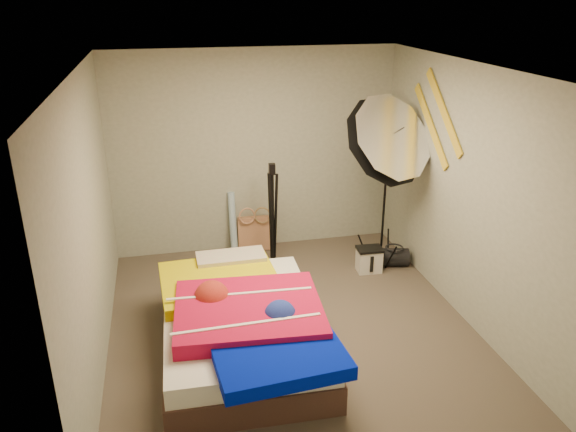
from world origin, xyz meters
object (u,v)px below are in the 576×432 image
object	(u,v)px
camera_case	(369,260)
duffel_bag	(394,257)
bed	(242,324)
wrapping_roll	(233,223)
tote_bag	(255,233)
camera_tripod	(272,210)
photo_umbrella	(385,142)

from	to	relation	value
camera_case	duffel_bag	world-z (taller)	camera_case
bed	camera_case	bearing A→B (deg)	36.63
camera_case	duffel_bag	size ratio (longest dim) A/B	0.78
wrapping_roll	tote_bag	bearing A→B (deg)	0.00
wrapping_roll	camera_tripod	world-z (taller)	camera_tripod
tote_bag	duffel_bag	world-z (taller)	tote_bag
camera_case	wrapping_roll	bearing A→B (deg)	151.18
duffel_bag	photo_umbrella	bearing A→B (deg)	-143.66
camera_case	bed	world-z (taller)	bed
wrapping_roll	photo_umbrella	size ratio (longest dim) A/B	0.35
wrapping_roll	duffel_bag	xyz separation A→B (m)	(1.83, -0.85, -0.28)
tote_bag	duffel_bag	distance (m)	1.77
bed	camera_tripod	world-z (taller)	camera_tripod
tote_bag	bed	distance (m)	2.24
camera_case	bed	xyz separation A→B (m)	(-1.70, -1.26, 0.16)
duffel_bag	camera_tripod	bearing A→B (deg)	-176.95
tote_bag	camera_case	xyz separation A→B (m)	(1.21, -0.92, -0.07)
tote_bag	photo_umbrella	size ratio (longest dim) A/B	0.19
tote_bag	photo_umbrella	distance (m)	2.11
camera_tripod	bed	bearing A→B (deg)	-110.76
photo_umbrella	tote_bag	bearing A→B (deg)	143.37
camera_case	photo_umbrella	xyz separation A→B (m)	(0.08, -0.04, 1.43)
tote_bag	bed	size ratio (longest dim) A/B	0.19
duffel_bag	camera_tripod	xyz separation A→B (m)	(-1.43, 0.27, 0.64)
camera_tripod	tote_bag	bearing A→B (deg)	101.35
wrapping_roll	photo_umbrella	world-z (taller)	photo_umbrella
tote_bag	bed	bearing A→B (deg)	-97.65
wrapping_roll	bed	xyz separation A→B (m)	(-0.21, -2.18, -0.09)
photo_umbrella	bed	bearing A→B (deg)	-145.50
camera_case	photo_umbrella	world-z (taller)	photo_umbrella
tote_bag	photo_umbrella	world-z (taller)	photo_umbrella
wrapping_roll	camera_case	world-z (taller)	wrapping_roll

